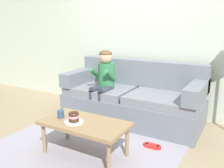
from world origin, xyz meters
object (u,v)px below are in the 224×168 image
object	(u,v)px
coffee_table	(85,126)
toy_controller	(152,146)
person_child	(104,78)
donut	(74,120)
couch	(133,99)
mug	(61,114)

from	to	relation	value
coffee_table	toy_controller	size ratio (longest dim) A/B	4.42
person_child	toy_controller	size ratio (longest dim) A/B	4.87
person_child	donut	distance (m)	1.21
person_child	toy_controller	distance (m)	1.32
couch	mug	distance (m)	1.36
donut	toy_controller	distance (m)	1.03
donut	toy_controller	xyz separation A→B (m)	(0.71, 0.61, -0.42)
coffee_table	toy_controller	bearing A→B (deg)	40.95
person_child	mug	distance (m)	1.13
coffee_table	toy_controller	world-z (taller)	coffee_table
coffee_table	toy_controller	xyz separation A→B (m)	(0.62, 0.54, -0.35)
person_child	donut	size ratio (longest dim) A/B	9.18
coffee_table	couch	bearing A→B (deg)	89.86
person_child	toy_controller	world-z (taller)	person_child
couch	person_child	size ratio (longest dim) A/B	1.94
coffee_table	mug	size ratio (longest dim) A/B	11.09
toy_controller	mug	bearing A→B (deg)	-167.67
person_child	donut	bearing A→B (deg)	-74.63
mug	donut	bearing A→B (deg)	-9.84
coffee_table	mug	world-z (taller)	mug
coffee_table	mug	distance (m)	0.33
donut	mug	distance (m)	0.23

